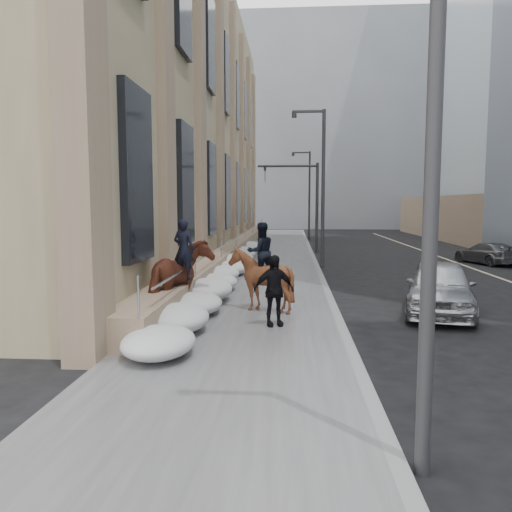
{
  "coord_description": "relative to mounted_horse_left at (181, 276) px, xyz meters",
  "views": [
    {
      "loc": [
        1.31,
        -11.84,
        3.24
      ],
      "look_at": [
        0.25,
        2.96,
        1.7
      ],
      "focal_mm": 35.0,
      "sensor_mm": 36.0,
      "label": 1
    }
  ],
  "objects": [
    {
      "name": "curb",
      "position": [
        4.45,
        7.98,
        -1.16
      ],
      "size": [
        0.24,
        80.0,
        0.12
      ],
      "primitive_type": "cube",
      "color": "slate",
      "rests_on": "ground"
    },
    {
      "name": "streetlight_near",
      "position": [
        4.57,
        -8.02,
        3.36
      ],
      "size": [
        1.71,
        0.24,
        8.0
      ],
      "color": "#2D2D30",
      "rests_on": "ground"
    },
    {
      "name": "pedestrian",
      "position": [
        2.7,
        -1.23,
        -0.18
      ],
      "size": [
        1.16,
        0.76,
        1.84
      ],
      "primitive_type": "imported",
      "rotation": [
        0.0,
        0.0,
        0.32
      ],
      "color": "black",
      "rests_on": "sidewalk"
    },
    {
      "name": "mounted_horse_right",
      "position": [
        2.24,
        0.6,
        -0.04
      ],
      "size": [
        2.06,
        2.16,
        2.6
      ],
      "rotation": [
        0.0,
        0.0,
        3.57
      ],
      "color": "#4A2615",
      "rests_on": "sidewalk"
    },
    {
      "name": "car_silver",
      "position": [
        7.55,
        1.11,
        -0.42
      ],
      "size": [
        3.02,
        5.0,
        1.59
      ],
      "primitive_type": "imported",
      "rotation": [
        0.0,
        0.0,
        -0.26
      ],
      "color": "#ABAFB3",
      "rests_on": "ground"
    },
    {
      "name": "bg_building_far",
      "position": [
        -4.17,
        69.98,
        8.78
      ],
      "size": [
        24.0,
        12.0,
        20.0
      ],
      "primitive_type": "cube",
      "color": "gray",
      "rests_on": "ground"
    },
    {
      "name": "streetlight_far",
      "position": [
        4.57,
        31.98,
        3.36
      ],
      "size": [
        1.71,
        0.24,
        8.0
      ],
      "color": "#2D2D30",
      "rests_on": "ground"
    },
    {
      "name": "mounted_horse_left",
      "position": [
        0.0,
        0.0,
        0.0
      ],
      "size": [
        1.74,
        2.68,
        2.7
      ],
      "rotation": [
        0.0,
        0.0,
        2.87
      ],
      "color": "#532619",
      "rests_on": "sidewalk"
    },
    {
      "name": "sidewalk",
      "position": [
        1.83,
        7.98,
        -1.16
      ],
      "size": [
        5.0,
        80.0,
        0.12
      ],
      "primitive_type": "cube",
      "color": "#48484A",
      "rests_on": "ground"
    },
    {
      "name": "limestone_building",
      "position": [
        -3.43,
        17.94,
        7.68
      ],
      "size": [
        6.1,
        44.0,
        18.0
      ],
      "color": "#867958",
      "rests_on": "ground"
    },
    {
      "name": "lane_line",
      "position": [
        12.33,
        7.98,
        -1.22
      ],
      "size": [
        0.15,
        70.0,
        0.01
      ],
      "primitive_type": "cube",
      "color": "#BFB78C",
      "rests_on": "ground"
    },
    {
      "name": "snow_bank",
      "position": [
        0.41,
        6.09,
        -0.75
      ],
      "size": [
        1.7,
        18.1,
        0.76
      ],
      "color": "silver",
      "rests_on": "sidewalk"
    },
    {
      "name": "bg_building_mid",
      "position": [
        5.83,
        57.98,
        12.78
      ],
      "size": [
        30.0,
        12.0,
        28.0
      ],
      "primitive_type": "cube",
      "color": "slate",
      "rests_on": "ground"
    },
    {
      "name": "ground",
      "position": [
        1.83,
        -2.02,
        -1.22
      ],
      "size": [
        140.0,
        140.0,
        0.0
      ],
      "primitive_type": "plane",
      "color": "black",
      "rests_on": "ground"
    },
    {
      "name": "traffic_signal",
      "position": [
        3.91,
        19.98,
        2.78
      ],
      "size": [
        4.1,
        0.22,
        6.0
      ],
      "color": "#2D2D30",
      "rests_on": "ground"
    },
    {
      "name": "streetlight_mid",
      "position": [
        4.57,
        11.98,
        3.36
      ],
      "size": [
        1.71,
        0.24,
        8.0
      ],
      "color": "#2D2D30",
      "rests_on": "ground"
    },
    {
      "name": "car_grey",
      "position": [
        13.78,
        14.03,
        -0.63
      ],
      "size": [
        2.87,
        4.38,
        1.18
      ],
      "primitive_type": "imported",
      "rotation": [
        0.0,
        0.0,
        3.47
      ],
      "color": "#4F5156",
      "rests_on": "ground"
    }
  ]
}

